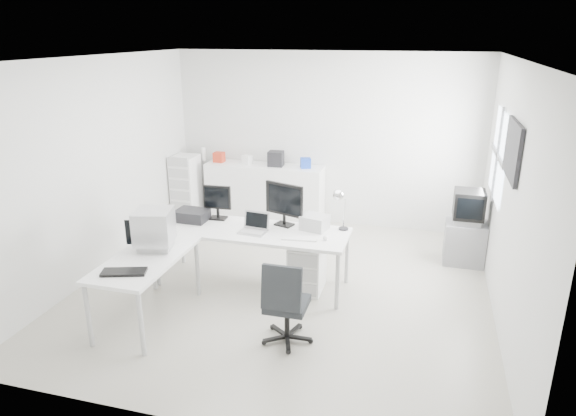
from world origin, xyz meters
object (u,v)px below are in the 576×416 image
(crt_monitor, at_px, (154,229))
(tv_cabinet, at_px, (464,243))
(drawer_pedestal, at_px, (307,267))
(office_chair, at_px, (287,300))
(side_desk, at_px, (148,288))
(main_desk, at_px, (252,257))
(filing_cabinet, at_px, (186,188))
(lcd_monitor_small, at_px, (218,202))
(laptop, at_px, (253,224))
(laser_printer, at_px, (315,222))
(inkjet_printer, at_px, (192,215))
(sideboard, at_px, (265,193))
(crt_tv, at_px, (469,207))
(lcd_monitor_large, at_px, (284,204))

(crt_monitor, xyz_separation_m, tv_cabinet, (3.48, 2.24, -0.70))
(drawer_pedestal, bearing_deg, office_chair, -86.92)
(drawer_pedestal, relative_size, office_chair, 0.63)
(side_desk, distance_m, office_chair, 1.62)
(main_desk, bearing_deg, side_desk, -127.69)
(office_chair, bearing_deg, filing_cabinet, 130.05)
(lcd_monitor_small, relative_size, office_chair, 0.48)
(laptop, bearing_deg, crt_monitor, -133.95)
(side_desk, bearing_deg, laptop, 48.01)
(laser_printer, bearing_deg, office_chair, -76.28)
(laptop, xyz_separation_m, tv_cabinet, (2.58, 1.49, -0.57))
(laser_printer, xyz_separation_m, office_chair, (0.01, -1.33, -0.36))
(office_chair, bearing_deg, drawer_pedestal, 92.79)
(laser_printer, distance_m, crt_monitor, 1.93)
(inkjet_printer, xyz_separation_m, sideboard, (0.30, 2.15, -0.33))
(laser_printer, height_order, crt_monitor, crt_monitor)
(main_desk, relative_size, crt_tv, 4.80)
(laser_printer, xyz_separation_m, sideboard, (-1.30, 2.03, -0.35))
(drawer_pedestal, bearing_deg, main_desk, -175.91)
(side_desk, bearing_deg, laser_printer, 39.52)
(inkjet_printer, bearing_deg, crt_monitor, -88.51)
(inkjet_printer, height_order, crt_monitor, crt_monitor)
(lcd_monitor_large, bearing_deg, laptop, -111.97)
(inkjet_printer, xyz_separation_m, filing_cabinet, (-1.02, 1.88, -0.26))
(main_desk, distance_m, crt_tv, 3.01)
(crt_tv, xyz_separation_m, filing_cabinet, (-4.50, 0.59, -0.26))
(lcd_monitor_small, height_order, laptop, lcd_monitor_small)
(lcd_monitor_small, relative_size, laser_printer, 1.47)
(filing_cabinet, bearing_deg, sideboard, 11.24)
(lcd_monitor_small, relative_size, crt_monitor, 0.94)
(inkjet_printer, distance_m, crt_monitor, 0.97)
(drawer_pedestal, relative_size, tv_cabinet, 1.02)
(drawer_pedestal, relative_size, inkjet_printer, 1.49)
(crt_monitor, bearing_deg, drawer_pedestal, 16.02)
(laser_printer, distance_m, filing_cabinet, 3.17)
(tv_cabinet, bearing_deg, laser_printer, -148.10)
(tv_cabinet, relative_size, filing_cabinet, 0.53)
(side_desk, xyz_separation_m, crt_tv, (3.48, 2.49, 0.44))
(lcd_monitor_large, height_order, filing_cabinet, lcd_monitor_large)
(inkjet_printer, height_order, laptop, laptop)
(lcd_monitor_small, xyz_separation_m, laptop, (0.60, -0.35, -0.11))
(tv_cabinet, bearing_deg, crt_monitor, -147.23)
(office_chair, xyz_separation_m, sideboard, (-1.31, 3.36, 0.02))
(inkjet_printer, bearing_deg, lcd_monitor_large, 8.61)
(laser_printer, xyz_separation_m, tv_cabinet, (1.88, 1.17, -0.54))
(crt_monitor, relative_size, filing_cabinet, 0.43)
(main_desk, xyz_separation_m, inkjet_printer, (-0.85, 0.10, 0.45))
(laptop, distance_m, tv_cabinet, 3.04)
(side_desk, height_order, lcd_monitor_large, lcd_monitor_large)
(lcd_monitor_small, relative_size, tv_cabinet, 0.77)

